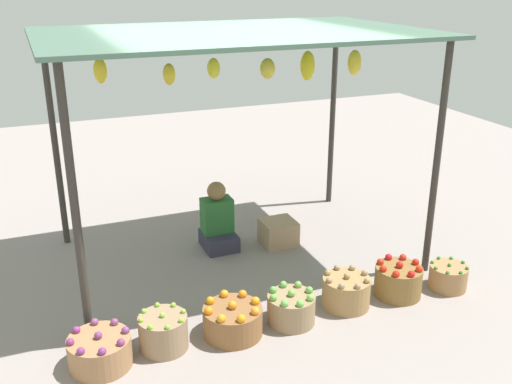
# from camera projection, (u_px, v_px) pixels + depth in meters

# --- Properties ---
(ground_plane) EXTENTS (14.00, 14.00, 0.00)m
(ground_plane) POSITION_uv_depth(u_px,v_px,m) (237.00, 255.00, 6.53)
(ground_plane) COLOR gray
(market_stall_structure) EXTENTS (3.75, 2.42, 2.42)m
(market_stall_structure) POSITION_uv_depth(u_px,v_px,m) (236.00, 49.00, 5.73)
(market_stall_structure) COLOR #38332D
(market_stall_structure) RESTS_ON ground
(vendor_person) EXTENTS (0.36, 0.44, 0.78)m
(vendor_person) POSITION_uv_depth(u_px,v_px,m) (218.00, 223.00, 6.63)
(vendor_person) COLOR #333247
(vendor_person) RESTS_ON ground
(basket_purple_onions) EXTENTS (0.50, 0.50, 0.31)m
(basket_purple_onions) POSITION_uv_depth(u_px,v_px,m) (100.00, 351.00, 4.68)
(basket_purple_onions) COLOR #A5764E
(basket_purple_onions) RESTS_ON ground
(basket_limes) EXTENTS (0.41, 0.41, 0.34)m
(basket_limes) POSITION_uv_depth(u_px,v_px,m) (163.00, 332.00, 4.89)
(basket_limes) COLOR #9A7D5D
(basket_limes) RESTS_ON ground
(basket_oranges) EXTENTS (0.52, 0.52, 0.32)m
(basket_oranges) POSITION_uv_depth(u_px,v_px,m) (233.00, 320.00, 5.08)
(basket_oranges) COLOR #8D5E37
(basket_oranges) RESTS_ON ground
(basket_green_apples) EXTENTS (0.43, 0.43, 0.33)m
(basket_green_apples) POSITION_uv_depth(u_px,v_px,m) (291.00, 308.00, 5.25)
(basket_green_apples) COLOR #997D59
(basket_green_apples) RESTS_ON ground
(basket_potatoes) EXTENTS (0.45, 0.45, 0.34)m
(basket_potatoes) POSITION_uv_depth(u_px,v_px,m) (346.00, 291.00, 5.50)
(basket_potatoes) COLOR #A47D4D
(basket_potatoes) RESTS_ON ground
(basket_red_tomatoes) EXTENTS (0.45, 0.45, 0.36)m
(basket_red_tomatoes) POSITION_uv_depth(u_px,v_px,m) (398.00, 280.00, 5.68)
(basket_red_tomatoes) COLOR olive
(basket_red_tomatoes) RESTS_ON ground
(basket_green_chilies) EXTENTS (0.37, 0.37, 0.27)m
(basket_green_chilies) POSITION_uv_depth(u_px,v_px,m) (448.00, 277.00, 5.82)
(basket_green_chilies) COLOR #A4784C
(basket_green_chilies) RESTS_ON ground
(wooden_crate_near_vendor) EXTENTS (0.38, 0.36, 0.29)m
(wooden_crate_near_vendor) POSITION_uv_depth(u_px,v_px,m) (278.00, 233.00, 6.74)
(wooden_crate_near_vendor) COLOR tan
(wooden_crate_near_vendor) RESTS_ON ground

